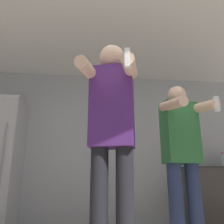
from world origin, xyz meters
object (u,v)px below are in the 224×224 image
object	(u,v)px
bottle_clear_vodka	(196,162)
bottle_short_whiskey	(223,162)
person_woman_foreground	(112,130)
person_man_side	(182,153)

from	to	relation	value
bottle_clear_vodka	bottle_short_whiskey	bearing A→B (deg)	0.00
bottle_short_whiskey	bottle_clear_vodka	xyz separation A→B (m)	(-0.46, -0.00, -0.01)
bottle_short_whiskey	person_woman_foreground	world-z (taller)	person_woman_foreground
bottle_short_whiskey	bottle_clear_vodka	size ratio (longest dim) A/B	1.08
bottle_short_whiskey	bottle_clear_vodka	bearing A→B (deg)	-180.00
person_woman_foreground	person_man_side	size ratio (longest dim) A/B	1.09
person_woman_foreground	bottle_short_whiskey	bearing A→B (deg)	43.97
bottle_short_whiskey	bottle_clear_vodka	distance (m)	0.46
bottle_clear_vodka	person_man_side	world-z (taller)	person_man_side
bottle_short_whiskey	person_man_side	size ratio (longest dim) A/B	0.15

